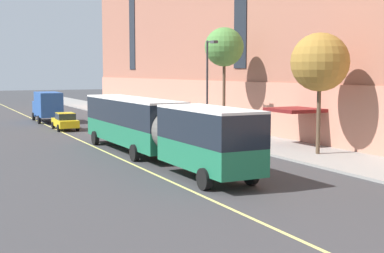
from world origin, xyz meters
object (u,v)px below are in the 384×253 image
(street_lamp, at_px, (209,79))
(taxi_cab, at_px, (65,121))
(street_tree_mid_block, at_px, (320,62))
(city_bus, at_px, (155,126))
(parked_car_red_1, at_px, (170,126))
(street_tree_far_uptown, at_px, (224,48))
(parked_car_silver_0, at_px, (119,114))
(fire_hydrant, at_px, (184,127))
(box_truck, at_px, (47,105))

(street_lamp, bearing_deg, taxi_cab, 127.00)
(taxi_cab, distance_m, street_tree_mid_block, 25.11)
(city_bus, bearing_deg, parked_car_red_1, 61.85)
(taxi_cab, bearing_deg, street_tree_far_uptown, -43.84)
(street_lamp, bearing_deg, street_tree_mid_block, -79.09)
(parked_car_silver_0, relative_size, street_tree_far_uptown, 0.53)
(fire_hydrant, bearing_deg, street_tree_mid_block, -81.82)
(street_tree_far_uptown, bearing_deg, parked_car_silver_0, 103.85)
(city_bus, distance_m, parked_car_silver_0, 25.04)
(street_lamp, bearing_deg, parked_car_silver_0, 96.03)
(taxi_cab, relative_size, street_tree_far_uptown, 0.51)
(box_truck, xyz_separation_m, street_tree_mid_block, (10.66, -30.35, 4.04))
(street_tree_mid_block, bearing_deg, parked_car_silver_0, 97.95)
(parked_car_red_1, bearing_deg, box_truck, 112.45)
(parked_car_silver_0, relative_size, street_tree_mid_block, 0.62)
(taxi_cab, distance_m, street_lamp, 14.87)
(street_tree_far_uptown, relative_size, street_lamp, 1.16)
(fire_hydrant, bearing_deg, parked_car_silver_0, 97.67)
(parked_car_silver_0, height_order, street_tree_mid_block, street_tree_mid_block)
(street_tree_far_uptown, bearing_deg, street_tree_mid_block, -90.00)
(city_bus, xyz_separation_m, taxi_cab, (-1.00, 19.05, -1.28))
(parked_car_silver_0, bearing_deg, fire_hydrant, -82.33)
(box_truck, height_order, street_lamp, street_lamp)
(parked_car_silver_0, bearing_deg, taxi_cab, -142.54)
(street_lamp, bearing_deg, city_bus, -135.11)
(parked_car_red_1, bearing_deg, street_lamp, -60.76)
(street_lamp, height_order, fire_hydrant, street_lamp)
(parked_car_red_1, height_order, street_tree_mid_block, street_tree_mid_block)
(street_tree_far_uptown, bearing_deg, city_bus, -137.82)
(taxi_cab, bearing_deg, parked_car_silver_0, 37.46)
(parked_car_silver_0, height_order, street_tree_far_uptown, street_tree_far_uptown)
(street_lamp, bearing_deg, fire_hydrant, 91.32)
(taxi_cab, xyz_separation_m, street_tree_far_uptown, (10.69, -10.27, 6.42))
(city_bus, distance_m, taxi_cab, 19.12)
(city_bus, xyz_separation_m, street_lamp, (7.63, 7.60, 2.64))
(city_bus, bearing_deg, box_truck, 92.03)
(parked_car_red_1, xyz_separation_m, street_tree_far_uptown, (3.88, -2.07, 6.42))
(box_truck, relative_size, fire_hydrant, 9.96)
(box_truck, distance_m, street_tree_far_uptown, 22.00)
(street_tree_far_uptown, distance_m, street_lamp, 3.46)
(parked_car_red_1, height_order, fire_hydrant, parked_car_red_1)
(city_bus, distance_m, parked_car_red_1, 12.37)
(box_truck, relative_size, street_tree_mid_block, 0.96)
(city_bus, xyz_separation_m, fire_hydrant, (7.53, 11.95, -1.57))
(street_tree_mid_block, height_order, street_tree_far_uptown, street_tree_far_uptown)
(parked_car_silver_0, relative_size, box_truck, 0.65)
(parked_car_red_1, relative_size, street_tree_mid_block, 0.64)
(taxi_cab, height_order, fire_hydrant, taxi_cab)
(parked_car_silver_0, distance_m, fire_hydrant, 12.48)
(box_truck, height_order, street_tree_far_uptown, street_tree_far_uptown)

